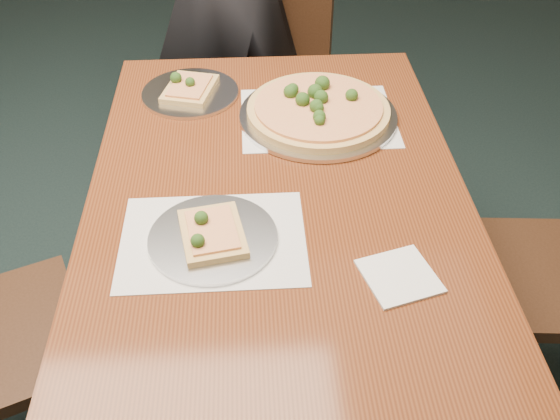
{
  "coord_description": "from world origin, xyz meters",
  "views": [
    {
      "loc": [
        0.4,
        -1.08,
        1.68
      ],
      "look_at": [
        0.46,
        -0.01,
        0.75
      ],
      "focal_mm": 40.0,
      "sensor_mm": 36.0,
      "label": 1
    }
  ],
  "objects": [
    {
      "name": "ground",
      "position": [
        0.0,
        0.0,
        0.0
      ],
      "size": [
        8.0,
        8.0,
        0.0
      ],
      "primitive_type": "plane",
      "color": "black",
      "rests_on": "ground"
    },
    {
      "name": "pizza_pan",
      "position": [
        0.59,
        0.38,
        0.77
      ],
      "size": [
        0.43,
        0.43,
        0.07
      ],
      "color": "silver",
      "rests_on": "dining_table"
    },
    {
      "name": "placemat_near",
      "position": [
        0.31,
        -0.1,
        0.75
      ],
      "size": [
        0.4,
        0.3,
        0.0
      ],
      "primitive_type": "cube",
      "color": "white",
      "rests_on": "dining_table"
    },
    {
      "name": "chair_far",
      "position": [
        0.49,
        1.07,
        0.52
      ],
      "size": [
        0.54,
        0.54,
        0.91
      ],
      "rotation": [
        0.0,
        0.0,
        -0.35
      ],
      "color": "black",
      "rests_on": "ground"
    },
    {
      "name": "dining_table",
      "position": [
        0.46,
        -0.01,
        0.66
      ],
      "size": [
        0.9,
        1.5,
        0.75
      ],
      "color": "#4F220F",
      "rests_on": "ground"
    },
    {
      "name": "napkin",
      "position": [
        0.69,
        -0.23,
        0.75
      ],
      "size": [
        0.17,
        0.17,
        0.01
      ],
      "primitive_type": "cube",
      "rotation": [
        0.0,
        0.0,
        0.28
      ],
      "color": "white",
      "rests_on": "dining_table"
    },
    {
      "name": "slice_plate_far",
      "position": [
        0.23,
        0.52,
        0.76
      ],
      "size": [
        0.28,
        0.28,
        0.06
      ],
      "color": "silver",
      "rests_on": "dining_table"
    },
    {
      "name": "placemat_main",
      "position": [
        0.59,
        0.37,
        0.75
      ],
      "size": [
        0.42,
        0.32,
        0.0
      ],
      "primitive_type": "cube",
      "color": "white",
      "rests_on": "dining_table"
    },
    {
      "name": "slice_plate_near",
      "position": [
        0.31,
        -0.1,
        0.76
      ],
      "size": [
        0.28,
        0.28,
        0.06
      ],
      "color": "silver",
      "rests_on": "dining_table"
    }
  ]
}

